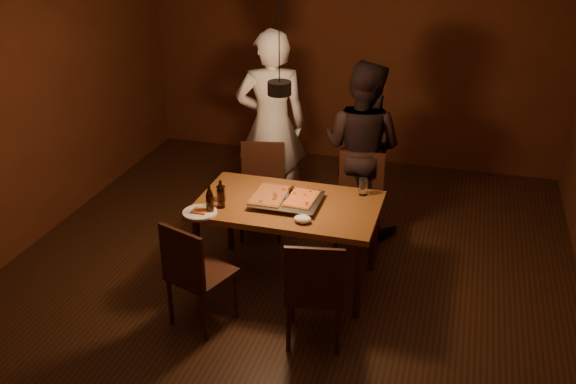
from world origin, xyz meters
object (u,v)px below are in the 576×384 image
(diner_dark, at_px, (362,148))
(chair_far_right, at_px, (360,192))
(chair_far_left, at_px, (262,181))
(chair_near_left, at_px, (193,267))
(beer_bottle_a, at_px, (210,199))
(chair_near_right, at_px, (315,284))
(pizza_tray, at_px, (287,201))
(dining_table, at_px, (288,211))
(diner_white, at_px, (272,125))
(pendant_lamp, at_px, (279,87))
(plate_slice, at_px, (200,212))
(beer_bottle_b, at_px, (221,194))

(diner_dark, bearing_deg, chair_far_right, 117.34)
(chair_far_left, bearing_deg, chair_near_left, 76.97)
(chair_far_left, height_order, beer_bottle_a, beer_bottle_a)
(chair_near_right, xyz_separation_m, pizza_tray, (-0.43, 0.77, 0.24))
(dining_table, relative_size, beer_bottle_a, 6.45)
(chair_far_right, xyz_separation_m, beer_bottle_a, (-1.01, -1.14, 0.33))
(chair_near_right, relative_size, pizza_tray, 0.89)
(diner_white, bearing_deg, beer_bottle_a, 69.73)
(chair_far_right, height_order, chair_near_right, same)
(chair_far_right, relative_size, chair_near_right, 0.99)
(pendant_lamp, bearing_deg, diner_dark, 70.27)
(chair_near_right, bearing_deg, dining_table, 108.00)
(chair_far_right, distance_m, diner_dark, 0.46)
(chair_far_right, relative_size, plate_slice, 1.75)
(pizza_tray, height_order, beer_bottle_b, beer_bottle_b)
(beer_bottle_b, height_order, diner_white, diner_white)
(diner_dark, bearing_deg, beer_bottle_a, 74.78)
(chair_far_left, distance_m, pizza_tray, 0.98)
(beer_bottle_a, height_order, beer_bottle_b, beer_bottle_b)
(chair_far_left, distance_m, diner_white, 0.60)
(chair_near_left, distance_m, pendant_lamp, 1.49)
(pizza_tray, distance_m, beer_bottle_a, 0.64)
(dining_table, xyz_separation_m, chair_far_right, (0.46, 0.81, -0.14))
(beer_bottle_a, relative_size, beer_bottle_b, 0.98)
(beer_bottle_b, bearing_deg, pizza_tray, 23.60)
(chair_near_left, relative_size, beer_bottle_b, 2.27)
(plate_slice, bearing_deg, pendant_lamp, 24.99)
(dining_table, xyz_separation_m, diner_dark, (0.41, 1.14, 0.17))
(plate_slice, relative_size, diner_dark, 0.16)
(chair_far_left, distance_m, pendant_lamp, 1.59)
(chair_far_right, relative_size, pizza_tray, 0.88)
(chair_near_right, height_order, diner_white, diner_white)
(pizza_tray, bearing_deg, plate_slice, -151.67)
(chair_near_left, relative_size, diner_white, 0.28)
(chair_far_left, bearing_deg, chair_far_right, 167.25)
(diner_white, bearing_deg, chair_near_left, 71.25)
(chair_far_left, bearing_deg, dining_table, 108.71)
(beer_bottle_a, bearing_deg, diner_white, 89.15)
(diner_white, relative_size, diner_dark, 1.13)
(chair_near_left, distance_m, chair_near_right, 0.93)
(chair_near_left, height_order, beer_bottle_a, beer_bottle_a)
(dining_table, xyz_separation_m, beer_bottle_b, (-0.50, -0.23, 0.19))
(beer_bottle_b, xyz_separation_m, diner_white, (-0.03, 1.46, 0.09))
(pizza_tray, bearing_deg, chair_near_left, -123.47)
(plate_slice, bearing_deg, beer_bottle_a, 25.07)
(chair_far_right, bearing_deg, diner_white, -28.82)
(diner_dark, bearing_deg, dining_table, 88.06)
(pendant_lamp, bearing_deg, dining_table, 68.87)
(chair_far_left, bearing_deg, diner_dark, -172.30)
(pizza_tray, xyz_separation_m, plate_slice, (-0.62, -0.36, -0.01))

